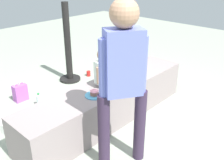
# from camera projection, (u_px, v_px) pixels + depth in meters

# --- Properties ---
(ground_plane) EXTENTS (12.00, 12.00, 0.00)m
(ground_plane) POSITION_uv_depth(u_px,v_px,m) (109.00, 118.00, 3.44)
(ground_plane) COLOR #98A28F
(concrete_ledge) EXTENTS (2.55, 0.53, 0.50)m
(concrete_ledge) POSITION_uv_depth(u_px,v_px,m) (109.00, 102.00, 3.34)
(concrete_ledge) COLOR gray
(concrete_ledge) RESTS_ON ground_plane
(child_seated) EXTENTS (0.28, 0.33, 0.48)m
(child_seated) POSITION_uv_depth(u_px,v_px,m) (105.00, 70.00, 3.13)
(child_seated) COLOR navy
(child_seated) RESTS_ON concrete_ledge
(adult_standing) EXTENTS (0.43, 0.35, 1.65)m
(adult_standing) POSITION_uv_depth(u_px,v_px,m) (123.00, 73.00, 2.31)
(adult_standing) COLOR #34253D
(adult_standing) RESTS_ON ground_plane
(cake_plate) EXTENTS (0.22, 0.22, 0.07)m
(cake_plate) POSITION_uv_depth(u_px,v_px,m) (94.00, 94.00, 2.96)
(cake_plate) COLOR #4CA5D8
(cake_plate) RESTS_ON concrete_ledge
(gift_bag) EXTENTS (0.20, 0.12, 0.29)m
(gift_bag) POSITION_uv_depth(u_px,v_px,m) (20.00, 93.00, 3.84)
(gift_bag) COLOR #B259BF
(gift_bag) RESTS_ON ground_plane
(railing_post) EXTENTS (0.36, 0.36, 1.35)m
(railing_post) POSITION_uv_depth(u_px,v_px,m) (68.00, 52.00, 4.36)
(railing_post) COLOR black
(railing_post) RESTS_ON ground_plane
(water_bottle_near_gift) EXTENTS (0.07, 0.07, 0.20)m
(water_bottle_near_gift) POSITION_uv_depth(u_px,v_px,m) (39.00, 100.00, 3.71)
(water_bottle_near_gift) COLOR silver
(water_bottle_near_gift) RESTS_ON ground_plane
(party_cup_red) EXTENTS (0.07, 0.07, 0.09)m
(party_cup_red) POSITION_uv_depth(u_px,v_px,m) (89.00, 74.00, 4.72)
(party_cup_red) COLOR red
(party_cup_red) RESTS_ON ground_plane
(cake_box_white) EXTENTS (0.35, 0.38, 0.14)m
(cake_box_white) POSITION_uv_depth(u_px,v_px,m) (6.00, 123.00, 3.22)
(cake_box_white) COLOR white
(cake_box_white) RESTS_ON ground_plane
(handbag_black_leather) EXTENTS (0.29, 0.12, 0.30)m
(handbag_black_leather) POSITION_uv_depth(u_px,v_px,m) (132.00, 78.00, 4.39)
(handbag_black_leather) COLOR black
(handbag_black_leather) RESTS_ON ground_plane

